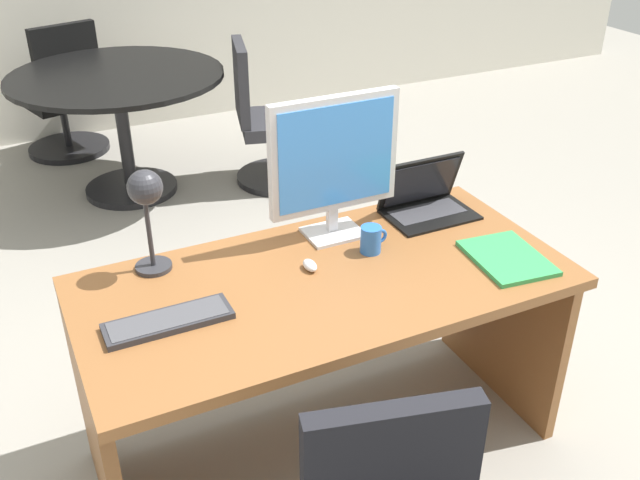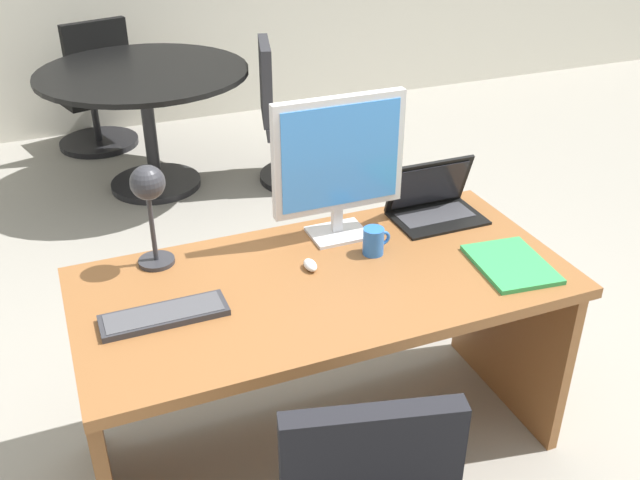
{
  "view_description": "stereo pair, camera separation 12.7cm",
  "coord_description": "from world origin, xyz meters",
  "px_view_note": "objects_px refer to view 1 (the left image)",
  "views": [
    {
      "loc": [
        -0.86,
        -1.74,
        1.98
      ],
      "look_at": [
        0.0,
        0.04,
        0.86
      ],
      "focal_mm": 40.17,
      "sensor_mm": 36.0,
      "label": 1
    },
    {
      "loc": [
        -0.74,
        -1.8,
        1.98
      ],
      "look_at": [
        0.0,
        0.04,
        0.86
      ],
      "focal_mm": 40.17,
      "sensor_mm": 36.0,
      "label": 2
    }
  ],
  "objects_px": {
    "keyboard": "(168,321)",
    "coffee_mug": "(371,239)",
    "desk_lamp": "(146,200)",
    "mouse": "(310,265)",
    "book": "(507,258)",
    "laptop": "(425,196)",
    "meeting_chair_far": "(65,104)",
    "meeting_table": "(120,104)",
    "desk": "(319,323)",
    "monitor": "(334,159)",
    "meeting_chair_near": "(268,129)"
  },
  "relations": [
    {
      "from": "mouse",
      "to": "book",
      "type": "relative_size",
      "value": 0.22
    },
    {
      "from": "keyboard",
      "to": "desk",
      "type": "bearing_deg",
      "value": 8.04
    },
    {
      "from": "book",
      "to": "meeting_chair_near",
      "type": "bearing_deg",
      "value": 87.4
    },
    {
      "from": "book",
      "to": "meeting_chair_near",
      "type": "relative_size",
      "value": 0.36
    },
    {
      "from": "laptop",
      "to": "meeting_chair_far",
      "type": "bearing_deg",
      "value": 106.82
    },
    {
      "from": "laptop",
      "to": "meeting_table",
      "type": "distance_m",
      "value": 2.35
    },
    {
      "from": "keyboard",
      "to": "monitor",
      "type": "bearing_deg",
      "value": 22.02
    },
    {
      "from": "meeting_table",
      "to": "meeting_chair_near",
      "type": "distance_m",
      "value": 0.91
    },
    {
      "from": "mouse",
      "to": "meeting_chair_near",
      "type": "bearing_deg",
      "value": 71.59
    },
    {
      "from": "monitor",
      "to": "book",
      "type": "height_order",
      "value": "monitor"
    },
    {
      "from": "keyboard",
      "to": "book",
      "type": "bearing_deg",
      "value": -7.08
    },
    {
      "from": "desk",
      "to": "meeting_table",
      "type": "relative_size",
      "value": 1.25
    },
    {
      "from": "monitor",
      "to": "laptop",
      "type": "relative_size",
      "value": 1.56
    },
    {
      "from": "mouse",
      "to": "book",
      "type": "bearing_deg",
      "value": -20.56
    },
    {
      "from": "mouse",
      "to": "meeting_table",
      "type": "distance_m",
      "value": 2.44
    },
    {
      "from": "book",
      "to": "keyboard",
      "type": "bearing_deg",
      "value": 172.92
    },
    {
      "from": "desk_lamp",
      "to": "book",
      "type": "xyz_separation_m",
      "value": [
        1.08,
        -0.44,
        -0.25
      ]
    },
    {
      "from": "desk",
      "to": "meeting_chair_far",
      "type": "bearing_deg",
      "value": 96.63
    },
    {
      "from": "monitor",
      "to": "book",
      "type": "xyz_separation_m",
      "value": [
        0.45,
        -0.41,
        -0.28
      ]
    },
    {
      "from": "laptop",
      "to": "desk_lamp",
      "type": "relative_size",
      "value": 0.9
    },
    {
      "from": "keyboard",
      "to": "mouse",
      "type": "height_order",
      "value": "mouse"
    },
    {
      "from": "laptop",
      "to": "desk_lamp",
      "type": "height_order",
      "value": "desk_lamp"
    },
    {
      "from": "desk",
      "to": "mouse",
      "type": "distance_m",
      "value": 0.23
    },
    {
      "from": "coffee_mug",
      "to": "mouse",
      "type": "bearing_deg",
      "value": -176.45
    },
    {
      "from": "mouse",
      "to": "meeting_chair_far",
      "type": "relative_size",
      "value": 0.08
    },
    {
      "from": "laptop",
      "to": "keyboard",
      "type": "relative_size",
      "value": 0.88
    },
    {
      "from": "desk_lamp",
      "to": "coffee_mug",
      "type": "relative_size",
      "value": 3.69
    },
    {
      "from": "mouse",
      "to": "book",
      "type": "distance_m",
      "value": 0.66
    },
    {
      "from": "laptop",
      "to": "coffee_mug",
      "type": "bearing_deg",
      "value": -151.5
    },
    {
      "from": "monitor",
      "to": "coffee_mug",
      "type": "height_order",
      "value": "monitor"
    },
    {
      "from": "meeting_table",
      "to": "book",
      "type": "bearing_deg",
      "value": -74.39
    },
    {
      "from": "keyboard",
      "to": "coffee_mug",
      "type": "xyz_separation_m",
      "value": [
        0.74,
        0.11,
        0.04
      ]
    },
    {
      "from": "desk_lamp",
      "to": "book",
      "type": "bearing_deg",
      "value": -21.98
    },
    {
      "from": "keyboard",
      "to": "meeting_chair_near",
      "type": "xyz_separation_m",
      "value": [
        1.23,
        2.29,
        -0.39
      ]
    },
    {
      "from": "meeting_chair_far",
      "to": "desk_lamp",
      "type": "bearing_deg",
      "value": -91.97
    },
    {
      "from": "coffee_mug",
      "to": "laptop",
      "type": "bearing_deg",
      "value": 28.5
    },
    {
      "from": "desk_lamp",
      "to": "meeting_chair_far",
      "type": "distance_m",
      "value": 3.1
    },
    {
      "from": "mouse",
      "to": "book",
      "type": "height_order",
      "value": "mouse"
    },
    {
      "from": "desk",
      "to": "desk_lamp",
      "type": "height_order",
      "value": "desk_lamp"
    },
    {
      "from": "laptop",
      "to": "meeting_chair_far",
      "type": "relative_size",
      "value": 0.35
    },
    {
      "from": "mouse",
      "to": "desk",
      "type": "bearing_deg",
      "value": -41.54
    },
    {
      "from": "meeting_chair_near",
      "to": "monitor",
      "type": "bearing_deg",
      "value": -105.39
    },
    {
      "from": "coffee_mug",
      "to": "meeting_table",
      "type": "xyz_separation_m",
      "value": [
        -0.36,
        2.42,
        -0.21
      ]
    },
    {
      "from": "laptop",
      "to": "coffee_mug",
      "type": "distance_m",
      "value": 0.37
    },
    {
      "from": "desk",
      "to": "coffee_mug",
      "type": "xyz_separation_m",
      "value": [
        0.21,
        0.03,
        0.26
      ]
    },
    {
      "from": "book",
      "to": "meeting_table",
      "type": "xyz_separation_m",
      "value": [
        -0.74,
        2.67,
        -0.17
      ]
    },
    {
      "from": "coffee_mug",
      "to": "meeting_chair_far",
      "type": "distance_m",
      "value": 3.3
    },
    {
      "from": "laptop",
      "to": "mouse",
      "type": "relative_size",
      "value": 4.63
    },
    {
      "from": "desk",
      "to": "laptop",
      "type": "relative_size",
      "value": 4.84
    },
    {
      "from": "desk",
      "to": "meeting_chair_near",
      "type": "relative_size",
      "value": 1.75
    }
  ]
}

